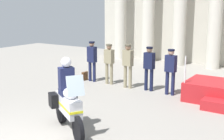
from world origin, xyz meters
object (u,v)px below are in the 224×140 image
object	(u,v)px
officer_in_row_2	(128,63)
officer_in_row_3	(149,65)
officer_in_row_1	(109,61)
officer_in_row_4	(171,68)
briefcase_on_ground	(85,76)
officer_in_row_0	(92,58)
motorcycle_with_rider	(68,101)

from	to	relation	value
officer_in_row_2	officer_in_row_3	size ratio (longest dim) A/B	1.02
officer_in_row_1	officer_in_row_4	xyz separation A→B (m)	(2.68, -0.12, 0.01)
officer_in_row_4	briefcase_on_ground	distance (m)	4.00
officer_in_row_0	officer_in_row_3	bearing A→B (deg)	-173.76
officer_in_row_4	motorcycle_with_rider	distance (m)	4.52
officer_in_row_2	briefcase_on_ground	bearing A→B (deg)	4.09
officer_in_row_2	officer_in_row_4	size ratio (longest dim) A/B	1.03
briefcase_on_ground	officer_in_row_3	bearing A→B (deg)	-0.12
officer_in_row_4	officer_in_row_0	bearing A→B (deg)	4.82
officer_in_row_4	motorcycle_with_rider	world-z (taller)	motorcycle_with_rider
officer_in_row_4	officer_in_row_1	bearing A→B (deg)	4.07
officer_in_row_1	officer_in_row_4	bearing A→B (deg)	-175.93
officer_in_row_1	motorcycle_with_rider	size ratio (longest dim) A/B	0.86
officer_in_row_3	officer_in_row_4	world-z (taller)	officer_in_row_3
officer_in_row_4	briefcase_on_ground	size ratio (longest dim) A/B	4.58
officer_in_row_4	briefcase_on_ground	world-z (taller)	officer_in_row_4
officer_in_row_4	officer_in_row_2	bearing A→B (deg)	6.65
officer_in_row_2	motorcycle_with_rider	xyz separation A→B (m)	(0.80, -4.42, -0.21)
officer_in_row_3	motorcycle_with_rider	xyz separation A→B (m)	(-0.05, -4.52, -0.18)
officer_in_row_0	officer_in_row_4	size ratio (longest dim) A/B	1.02
officer_in_row_0	briefcase_on_ground	distance (m)	0.90
officer_in_row_0	officer_in_row_1	bearing A→B (deg)	-172.82
officer_in_row_2	officer_in_row_0	bearing A→B (deg)	3.04
officer_in_row_0	officer_in_row_4	distance (m)	3.54
officer_in_row_2	briefcase_on_ground	distance (m)	2.33
officer_in_row_3	motorcycle_with_rider	size ratio (longest dim) A/B	0.87
officer_in_row_4	motorcycle_with_rider	xyz separation A→B (m)	(-0.94, -4.42, -0.18)
officer_in_row_0	motorcycle_with_rider	size ratio (longest dim) A/B	0.89
officer_in_row_1	officer_in_row_3	distance (m)	1.80
officer_in_row_3	officer_in_row_4	distance (m)	0.89
briefcase_on_ground	officer_in_row_1	bearing A→B (deg)	1.04
officer_in_row_3	motorcycle_with_rider	distance (m)	4.52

